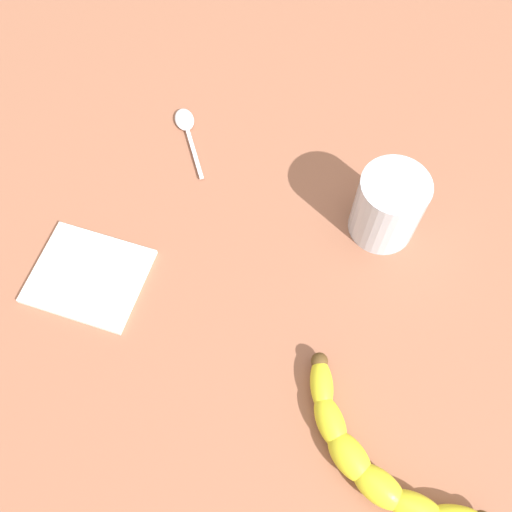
% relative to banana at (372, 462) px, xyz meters
% --- Properties ---
extents(wooden_tabletop, '(1.20, 1.20, 0.03)m').
position_rel_banana_xyz_m(wooden_tabletop, '(0.17, -0.14, -0.03)').
color(wooden_tabletop, '#955B43').
rests_on(wooden_tabletop, ground).
extents(banana, '(0.22, 0.10, 0.03)m').
position_rel_banana_xyz_m(banana, '(0.00, 0.00, 0.00)').
color(banana, yellow).
rests_on(banana, wooden_tabletop).
extents(smoothie_glass, '(0.08, 0.08, 0.09)m').
position_rel_banana_xyz_m(smoothie_glass, '(0.12, -0.24, 0.03)').
color(smoothie_glass, silver).
rests_on(smoothie_glass, wooden_tabletop).
extents(teaspoon, '(0.10, 0.08, 0.01)m').
position_rel_banana_xyz_m(teaspoon, '(0.40, -0.22, -0.01)').
color(teaspoon, silver).
rests_on(teaspoon, wooden_tabletop).
extents(folded_napkin, '(0.15, 0.13, 0.01)m').
position_rel_banana_xyz_m(folded_napkin, '(0.35, 0.01, -0.01)').
color(folded_napkin, white).
rests_on(folded_napkin, wooden_tabletop).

